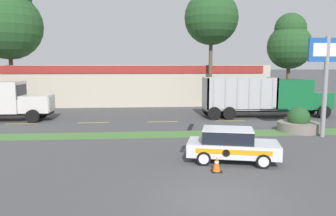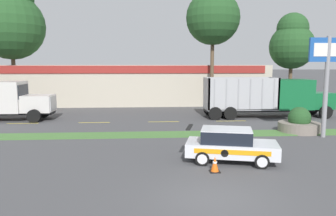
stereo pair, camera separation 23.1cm
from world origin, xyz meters
name	(u,v)px [view 2 (the right image)]	position (x,y,z in m)	size (l,w,h in m)	color
ground_plane	(215,200)	(0.00, 0.00, 0.00)	(600.00, 600.00, 0.00)	#474749
grass_verge	(181,134)	(0.00, 10.25, 0.03)	(120.00, 1.74, 0.06)	#477538
centre_line_2	(23,123)	(-11.68, 15.12, 0.00)	(2.40, 0.14, 0.01)	yellow
centre_line_3	(94,123)	(-6.28, 15.12, 0.00)	(2.40, 0.14, 0.01)	yellow
centre_line_4	(164,122)	(-0.88, 15.12, 0.00)	(2.40, 0.14, 0.01)	yellow
centre_line_5	(231,121)	(4.52, 15.12, 0.00)	(2.40, 0.14, 0.01)	yellow
centre_line_6	(297,120)	(9.92, 15.12, 0.00)	(2.40, 0.14, 0.01)	yellow
dump_truck_mid	(280,97)	(9.16, 16.85, 1.68)	(10.94, 2.58, 3.39)	black
rally_car	(230,145)	(1.60, 4.26, 0.80)	(4.45, 2.78, 1.57)	silver
store_sign_post	(327,67)	(8.71, 8.96, 4.31)	(2.36, 0.28, 6.17)	gray
stone_planter	(299,123)	(7.92, 10.56, 0.58)	(2.69, 2.69, 1.68)	slate
traffic_cone	(215,164)	(0.59, 2.82, 0.33)	(0.44, 0.44, 0.67)	black
store_building_backdrop	(116,83)	(-5.85, 30.15, 2.21)	(34.33, 12.10, 4.42)	#BCB29E
tree_behind_left	(292,42)	(13.99, 25.66, 6.93)	(4.93, 4.93, 10.15)	brown
tree_behind_centre	(11,20)	(-15.76, 24.49, 8.96)	(6.65, 6.65, 13.29)	brown
tree_behind_right	(213,12)	(4.50, 22.95, 9.65)	(5.40, 5.40, 13.17)	brown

